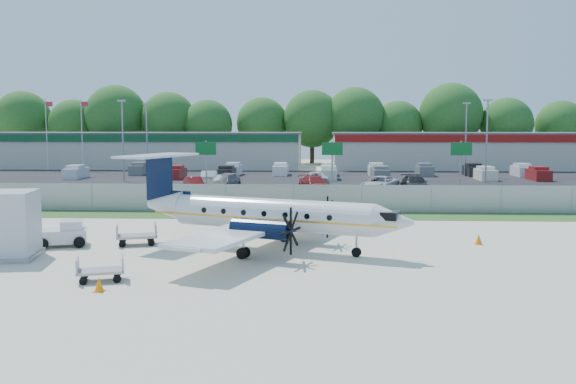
{
  "coord_description": "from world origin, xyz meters",
  "views": [
    {
      "loc": [
        1.89,
        -32.57,
        6.36
      ],
      "look_at": [
        0.0,
        6.0,
        2.3
      ],
      "focal_mm": 40.0,
      "sensor_mm": 36.0,
      "label": 1
    }
  ],
  "objects_px": {
    "baggage_cart_far": "(100,270)",
    "baggage_cart_near": "(137,235)",
    "pushback_tug": "(64,234)",
    "aircraft": "(267,214)",
    "service_container": "(5,227)"
  },
  "relations": [
    {
      "from": "aircraft",
      "to": "baggage_cart_far",
      "type": "bearing_deg",
      "value": -131.91
    },
    {
      "from": "pushback_tug",
      "to": "baggage_cart_near",
      "type": "xyz_separation_m",
      "value": [
        3.71,
        0.51,
        -0.13
      ]
    },
    {
      "from": "service_container",
      "to": "baggage_cart_near",
      "type": "bearing_deg",
      "value": 34.74
    },
    {
      "from": "pushback_tug",
      "to": "service_container",
      "type": "distance_m",
      "value": 3.62
    },
    {
      "from": "aircraft",
      "to": "pushback_tug",
      "type": "bearing_deg",
      "value": 177.74
    },
    {
      "from": "aircraft",
      "to": "service_container",
      "type": "bearing_deg",
      "value": -167.51
    },
    {
      "from": "aircraft",
      "to": "baggage_cart_far",
      "type": "height_order",
      "value": "aircraft"
    },
    {
      "from": "baggage_cart_far",
      "to": "baggage_cart_near",
      "type": "bearing_deg",
      "value": 95.58
    },
    {
      "from": "baggage_cart_near",
      "to": "pushback_tug",
      "type": "bearing_deg",
      "value": -172.19
    },
    {
      "from": "service_container",
      "to": "pushback_tug",
      "type": "bearing_deg",
      "value": 63.63
    },
    {
      "from": "baggage_cart_near",
      "to": "baggage_cart_far",
      "type": "distance_m",
      "value": 7.94
    },
    {
      "from": "baggage_cart_near",
      "to": "baggage_cart_far",
      "type": "relative_size",
      "value": 1.12
    },
    {
      "from": "baggage_cart_near",
      "to": "service_container",
      "type": "xyz_separation_m",
      "value": [
        -5.27,
        -3.66,
        0.99
      ]
    },
    {
      "from": "baggage_cart_near",
      "to": "service_container",
      "type": "relative_size",
      "value": 0.71
    },
    {
      "from": "aircraft",
      "to": "baggage_cart_far",
      "type": "relative_size",
      "value": 7.28
    }
  ]
}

